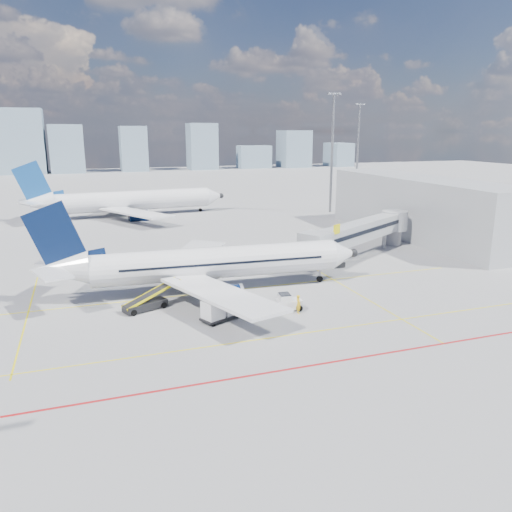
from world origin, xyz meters
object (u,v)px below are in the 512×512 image
Objects in this scene: baggage_tug at (288,302)px; cargo_dolly at (221,308)px; second_aircraft at (126,201)px; ramp_worker at (298,304)px; main_aircraft at (204,264)px; belt_loader at (147,303)px.

baggage_tug is 0.61× the size of cargo_dolly.
second_aircraft is 64.77m from baggage_tug.
ramp_worker reaches higher than baggage_tug.
baggage_tug is at bearing 25.31° from ramp_worker.
cargo_dolly is at bearing -90.03° from main_aircraft.
second_aircraft is 66.11m from ramp_worker.
baggage_tug is 14.21m from belt_loader.
baggage_tug is at bearing -41.53° from belt_loader.
belt_loader is at bearing -97.59° from second_aircraft.
cargo_dolly is 0.68× the size of belt_loader.
cargo_dolly reaches higher than ramp_worker.
ramp_worker is (7.68, -0.78, -0.22)m from cargo_dolly.
cargo_dolly is at bearing 83.19° from ramp_worker.
main_aircraft is at bearing -90.69° from second_aircraft.
baggage_tug is 1.41m from ramp_worker.
main_aircraft is at bearing 6.40° from belt_loader.
cargo_dolly is 8.25m from belt_loader.
main_aircraft reaches higher than baggage_tug.
ramp_worker is (0.62, -1.26, 0.13)m from baggage_tug.
main_aircraft is at bearing 133.21° from baggage_tug.
main_aircraft is 19.06× the size of ramp_worker.
belt_loader is 3.28× the size of ramp_worker.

